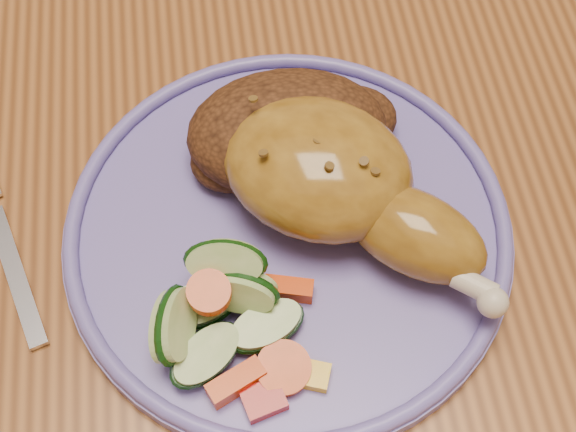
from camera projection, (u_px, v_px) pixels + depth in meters
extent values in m
plane|color=brown|center=(282.00, 387.00, 1.24)|extent=(4.00, 4.00, 0.00)
cube|color=#935627|center=(276.00, 81.00, 0.60)|extent=(0.90, 1.40, 0.04)
cylinder|color=#4C2D16|center=(134.00, 128.00, 1.23)|extent=(0.04, 0.04, 0.41)
cylinder|color=#4C2D16|center=(365.00, 103.00, 1.25)|extent=(0.04, 0.04, 0.41)
cylinder|color=#685BB0|center=(288.00, 233.00, 0.51)|extent=(0.28, 0.28, 0.01)
torus|color=#685BB0|center=(288.00, 224.00, 0.50)|extent=(0.28, 0.28, 0.01)
ellipsoid|color=#A27122|center=(317.00, 168.00, 0.49)|extent=(0.15, 0.15, 0.06)
ellipsoid|color=#A27122|center=(414.00, 233.00, 0.47)|extent=(0.10, 0.10, 0.05)
sphere|color=beige|center=(493.00, 302.00, 0.45)|extent=(0.02, 0.02, 0.02)
ellipsoid|color=#4D2913|center=(287.00, 131.00, 0.51)|extent=(0.13, 0.09, 0.06)
ellipsoid|color=#4D2913|center=(349.00, 120.00, 0.53)|extent=(0.06, 0.05, 0.04)
ellipsoid|color=#4D2913|center=(231.00, 160.00, 0.52)|extent=(0.05, 0.05, 0.03)
cube|color=#A50A05|center=(264.00, 400.00, 0.44)|extent=(0.03, 0.02, 0.01)
cube|color=#E5A507|center=(313.00, 375.00, 0.45)|extent=(0.02, 0.02, 0.01)
cube|color=#F43F08|center=(289.00, 289.00, 0.48)|extent=(0.03, 0.02, 0.01)
cube|color=#F43F08|center=(236.00, 382.00, 0.45)|extent=(0.04, 0.03, 0.01)
cylinder|color=#F43F08|center=(209.00, 293.00, 0.45)|extent=(0.03, 0.03, 0.01)
cylinder|color=#F43F08|center=(284.00, 368.00, 0.45)|extent=(0.03, 0.03, 0.02)
cylinder|color=#C2D88D|center=(239.00, 290.00, 0.46)|extent=(0.05, 0.04, 0.05)
cylinder|color=#C2D88D|center=(173.00, 325.00, 0.45)|extent=(0.04, 0.05, 0.04)
cylinder|color=#C2D88D|center=(226.00, 262.00, 0.46)|extent=(0.05, 0.05, 0.04)
cylinder|color=#C2D88D|center=(266.00, 326.00, 0.46)|extent=(0.06, 0.06, 0.02)
cylinder|color=#C2D88D|center=(195.00, 307.00, 0.47)|extent=(0.05, 0.05, 0.02)
cylinder|color=#C2D88D|center=(206.00, 355.00, 0.45)|extent=(0.06, 0.06, 0.02)
cube|color=silver|center=(16.00, 275.00, 0.50)|extent=(0.04, 0.10, 0.00)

